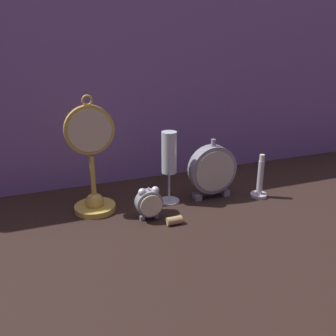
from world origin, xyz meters
name	(u,v)px	position (x,y,z in m)	size (l,w,h in m)	color
ground_plane	(178,218)	(0.00, 0.00, 0.00)	(4.00, 4.00, 0.00)	black
fabric_backdrop_drape	(141,76)	(0.00, 0.33, 0.35)	(1.74, 0.01, 0.70)	#8460A8
pocket_watch_on_stand	(92,169)	(-0.21, 0.13, 0.13)	(0.13, 0.12, 0.33)	gold
alarm_clock_twin_bell	(149,202)	(-0.08, 0.02, 0.05)	(0.07, 0.03, 0.09)	gray
mantel_clock_silver	(212,170)	(0.15, 0.09, 0.09)	(0.15, 0.04, 0.19)	gray
champagne_flute	(169,158)	(0.01, 0.11, 0.14)	(0.06, 0.06, 0.22)	silver
brass_candlestick	(260,183)	(0.29, 0.04, 0.04)	(0.05, 0.05, 0.14)	silver
wine_cork	(174,220)	(-0.02, -0.03, 0.01)	(0.02, 0.02, 0.04)	tan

